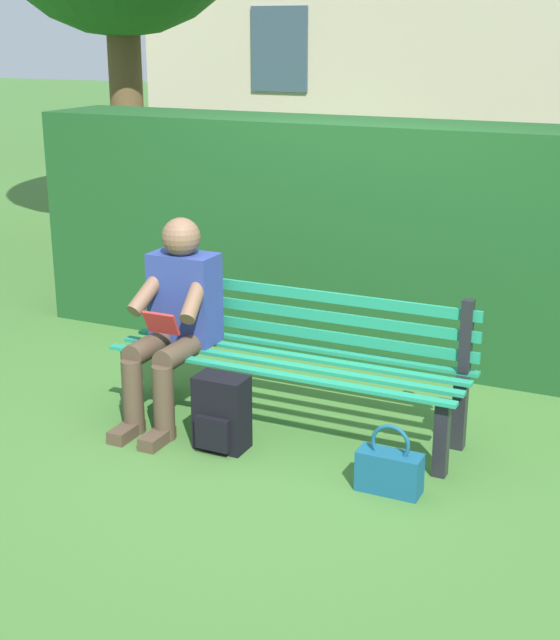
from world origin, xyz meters
TOP-DOWN VIEW (x-y plane):
  - ground at (0.00, 0.00)m, footprint 60.00×60.00m
  - park_bench at (0.00, -0.08)m, footprint 2.02×0.51m
  - person_seated at (0.66, 0.10)m, footprint 0.44×0.73m
  - hedge_backdrop at (-0.06, -1.48)m, footprint 5.11×0.77m
  - backpack at (0.22, 0.36)m, footprint 0.28×0.24m
  - handbag at (-0.75, 0.45)m, footprint 0.32×0.13m

SIDE VIEW (x-z plane):
  - ground at x=0.00m, z-range 0.00..0.00m
  - handbag at x=-0.75m, z-range -0.06..0.29m
  - backpack at x=0.22m, z-range 0.00..0.40m
  - park_bench at x=0.00m, z-range 0.02..0.84m
  - person_seated at x=0.66m, z-range 0.03..1.19m
  - hedge_backdrop at x=-0.06m, z-range 0.00..1.65m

